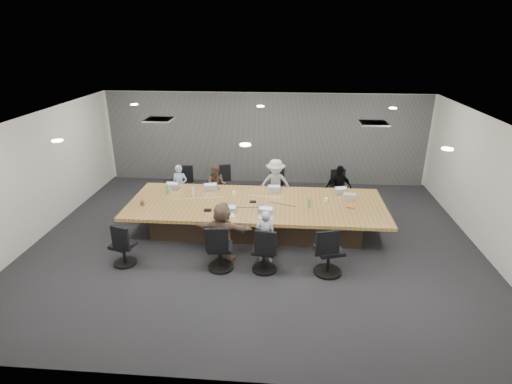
# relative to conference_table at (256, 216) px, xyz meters

# --- Properties ---
(floor) EXTENTS (10.00, 8.00, 0.00)m
(floor) POSITION_rel_conference_table_xyz_m (0.00, -0.50, -0.40)
(floor) COLOR #242428
(floor) RESTS_ON ground
(ceiling) EXTENTS (10.00, 8.00, 0.00)m
(ceiling) POSITION_rel_conference_table_xyz_m (0.00, -0.50, 2.40)
(ceiling) COLOR white
(ceiling) RESTS_ON wall_back
(wall_back) EXTENTS (10.00, 0.00, 2.80)m
(wall_back) POSITION_rel_conference_table_xyz_m (0.00, 3.50, 1.00)
(wall_back) COLOR beige
(wall_back) RESTS_ON ground
(wall_front) EXTENTS (10.00, 0.00, 2.80)m
(wall_front) POSITION_rel_conference_table_xyz_m (0.00, -4.50, 1.00)
(wall_front) COLOR beige
(wall_front) RESTS_ON ground
(wall_left) EXTENTS (0.00, 8.00, 2.80)m
(wall_left) POSITION_rel_conference_table_xyz_m (-5.00, -0.50, 1.00)
(wall_left) COLOR beige
(wall_left) RESTS_ON ground
(wall_right) EXTENTS (0.00, 8.00, 2.80)m
(wall_right) POSITION_rel_conference_table_xyz_m (5.00, -0.50, 1.00)
(wall_right) COLOR beige
(wall_right) RESTS_ON ground
(curtain) EXTENTS (9.80, 0.04, 2.80)m
(curtain) POSITION_rel_conference_table_xyz_m (0.00, 3.42, 1.00)
(curtain) COLOR #606060
(curtain) RESTS_ON ground
(conference_table) EXTENTS (6.00, 2.20, 0.74)m
(conference_table) POSITION_rel_conference_table_xyz_m (0.00, 0.00, 0.00)
(conference_table) COLOR #3B2C1F
(conference_table) RESTS_ON ground
(chair_0) EXTENTS (0.59, 0.59, 0.75)m
(chair_0) POSITION_rel_conference_table_xyz_m (-2.20, 1.70, -0.03)
(chair_0) COLOR black
(chair_0) RESTS_ON ground
(chair_1) EXTENTS (0.72, 0.72, 0.84)m
(chair_1) POSITION_rel_conference_table_xyz_m (-1.17, 1.70, 0.02)
(chair_1) COLOR black
(chair_1) RESTS_ON ground
(chair_2) EXTENTS (0.56, 0.56, 0.74)m
(chair_2) POSITION_rel_conference_table_xyz_m (0.40, 1.70, -0.03)
(chair_2) COLOR black
(chair_2) RESTS_ON ground
(chair_3) EXTENTS (0.61, 0.61, 0.75)m
(chair_3) POSITION_rel_conference_table_xyz_m (2.06, 1.70, -0.02)
(chair_3) COLOR black
(chair_3) RESTS_ON ground
(chair_4) EXTENTS (0.62, 0.62, 0.73)m
(chair_4) POSITION_rel_conference_table_xyz_m (-2.60, -1.70, -0.03)
(chair_4) COLOR black
(chair_4) RESTS_ON ground
(chair_5) EXTENTS (0.60, 0.60, 0.82)m
(chair_5) POSITION_rel_conference_table_xyz_m (-0.59, -1.70, 0.01)
(chair_5) COLOR black
(chair_5) RESTS_ON ground
(chair_6) EXTENTS (0.60, 0.60, 0.78)m
(chair_6) POSITION_rel_conference_table_xyz_m (0.29, -1.70, -0.01)
(chair_6) COLOR black
(chair_6) RESTS_ON ground
(chair_7) EXTENTS (0.74, 0.74, 0.87)m
(chair_7) POSITION_rel_conference_table_xyz_m (1.56, -1.70, 0.03)
(chair_7) COLOR black
(chair_7) RESTS_ON ground
(person_0) EXTENTS (0.42, 0.28, 1.16)m
(person_0) POSITION_rel_conference_table_xyz_m (-2.20, 1.35, 0.18)
(person_0) COLOR #92ACC0
(person_0) RESTS_ON ground
(laptop_0) EXTENTS (0.33, 0.24, 0.02)m
(laptop_0) POSITION_rel_conference_table_xyz_m (-2.20, 0.80, 0.35)
(laptop_0) COLOR #B2B2B7
(laptop_0) RESTS_ON conference_table
(person_1) EXTENTS (0.60, 0.48, 1.20)m
(person_1) POSITION_rel_conference_table_xyz_m (-1.17, 1.35, 0.20)
(person_1) COLOR #4B352B
(person_1) RESTS_ON ground
(laptop_1) EXTENTS (0.38, 0.30, 0.02)m
(laptop_1) POSITION_rel_conference_table_xyz_m (-1.17, 0.80, 0.35)
(laptop_1) COLOR #B2B2B7
(laptop_1) RESTS_ON conference_table
(person_2) EXTENTS (0.90, 0.53, 1.39)m
(person_2) POSITION_rel_conference_table_xyz_m (0.40, 1.35, 0.29)
(person_2) COLOR #A3A3A3
(person_2) RESTS_ON ground
(laptop_2) EXTENTS (0.32, 0.23, 0.02)m
(laptop_2) POSITION_rel_conference_table_xyz_m (0.40, 0.80, 0.35)
(laptop_2) COLOR #B2B2B7
(laptop_2) RESTS_ON conference_table
(person_3) EXTENTS (0.80, 0.49, 1.27)m
(person_3) POSITION_rel_conference_table_xyz_m (2.06, 1.35, 0.23)
(person_3) COLOR black
(person_3) RESTS_ON ground
(laptop_3) EXTENTS (0.34, 0.26, 0.02)m
(laptop_3) POSITION_rel_conference_table_xyz_m (2.06, 0.80, 0.35)
(laptop_3) COLOR #B2B2B7
(laptop_3) RESTS_ON conference_table
(person_5) EXTENTS (1.24, 0.51, 1.30)m
(person_5) POSITION_rel_conference_table_xyz_m (-0.59, -1.35, 0.25)
(person_5) COLOR brown
(person_5) RESTS_ON ground
(laptop_5) EXTENTS (0.38, 0.30, 0.02)m
(laptop_5) POSITION_rel_conference_table_xyz_m (-0.59, -0.80, 0.35)
(laptop_5) COLOR #B2B2B7
(laptop_5) RESTS_ON conference_table
(person_6) EXTENTS (0.46, 0.34, 1.16)m
(person_6) POSITION_rel_conference_table_xyz_m (0.29, -1.35, 0.18)
(person_6) COLOR #9EA0B0
(person_6) RESTS_ON ground
(laptop_6) EXTENTS (0.38, 0.30, 0.02)m
(laptop_6) POSITION_rel_conference_table_xyz_m (0.29, -0.80, 0.35)
(laptop_6) COLOR #B2B2B7
(laptop_6) RESTS_ON conference_table
(bottle_green_left) EXTENTS (0.08, 0.08, 0.25)m
(bottle_green_left) POSITION_rel_conference_table_xyz_m (-2.22, 0.34, 0.46)
(bottle_green_left) COLOR #4F8F56
(bottle_green_left) RESTS_ON conference_table
(bottle_green_right) EXTENTS (0.08, 0.08, 0.23)m
(bottle_green_right) POSITION_rel_conference_table_xyz_m (1.23, -0.21, 0.45)
(bottle_green_right) COLOR #4F8F56
(bottle_green_right) RESTS_ON conference_table
(bottle_clear) EXTENTS (0.07, 0.07, 0.23)m
(bottle_clear) POSITION_rel_conference_table_xyz_m (-1.57, 0.25, 0.46)
(bottle_clear) COLOR silver
(bottle_clear) RESTS_ON conference_table
(cup_white_far) EXTENTS (0.10, 0.10, 0.11)m
(cup_white_far) POSITION_rel_conference_table_xyz_m (-0.58, 0.38, 0.39)
(cup_white_far) COLOR white
(cup_white_far) RESTS_ON conference_table
(cup_white_near) EXTENTS (0.10, 0.10, 0.11)m
(cup_white_near) POSITION_rel_conference_table_xyz_m (1.64, 0.15, 0.39)
(cup_white_near) COLOR white
(cup_white_near) RESTS_ON conference_table
(mug_brown) EXTENTS (0.10, 0.10, 0.11)m
(mug_brown) POSITION_rel_conference_table_xyz_m (-2.63, -0.36, 0.39)
(mug_brown) COLOR brown
(mug_brown) RESTS_ON conference_table
(mic_left) EXTENTS (0.17, 0.12, 0.03)m
(mic_left) POSITION_rel_conference_table_xyz_m (-1.06, -0.55, 0.36)
(mic_left) COLOR black
(mic_left) RESTS_ON conference_table
(mic_right) EXTENTS (0.17, 0.12, 0.03)m
(mic_right) POSITION_rel_conference_table_xyz_m (-0.08, 0.02, 0.35)
(mic_right) COLOR black
(mic_right) RESTS_ON conference_table
(stapler) EXTENTS (0.17, 0.05, 0.06)m
(stapler) POSITION_rel_conference_table_xyz_m (0.17, -0.34, 0.37)
(stapler) COLOR black
(stapler) RESTS_ON conference_table
(canvas_bag) EXTENTS (0.31, 0.21, 0.16)m
(canvas_bag) POSITION_rel_conference_table_xyz_m (2.21, 0.34, 0.42)
(canvas_bag) COLOR #B7A68D
(canvas_bag) RESTS_ON conference_table
(snack_packet) EXTENTS (0.20, 0.17, 0.04)m
(snack_packet) POSITION_rel_conference_table_xyz_m (2.18, -0.12, 0.36)
(snack_packet) COLOR #BF5D1F
(snack_packet) RESTS_ON conference_table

